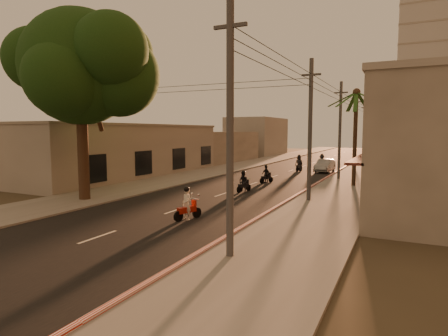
{
  "coord_description": "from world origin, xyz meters",
  "views": [
    {
      "loc": [
        11.61,
        -15.68,
        4.5
      ],
      "look_at": [
        1.36,
        5.55,
        2.18
      ],
      "focal_mm": 30.0,
      "sensor_mm": 36.0,
      "label": 1
    }
  ],
  "objects_px": {
    "scooter_red": "(187,205)",
    "scooter_far_b": "(322,163)",
    "broadleaf_tree": "(86,68)",
    "scooter_mid_a": "(243,182)",
    "scooter_far_a": "(299,164)",
    "parked_car": "(325,166)",
    "palm_tree": "(356,98)",
    "scooter_mid_b": "(266,175)"
  },
  "relations": [
    {
      "from": "scooter_red",
      "to": "scooter_far_b",
      "type": "bearing_deg",
      "value": 106.01
    },
    {
      "from": "scooter_red",
      "to": "broadleaf_tree",
      "type": "bearing_deg",
      "value": -173.38
    },
    {
      "from": "scooter_mid_a",
      "to": "scooter_far_a",
      "type": "relative_size",
      "value": 0.83
    },
    {
      "from": "broadleaf_tree",
      "to": "parked_car",
      "type": "height_order",
      "value": "broadleaf_tree"
    },
    {
      "from": "scooter_red",
      "to": "scooter_mid_a",
      "type": "xyz_separation_m",
      "value": [
        -0.82,
        9.35,
        -0.04
      ]
    },
    {
      "from": "broadleaf_tree",
      "to": "palm_tree",
      "type": "height_order",
      "value": "broadleaf_tree"
    },
    {
      "from": "scooter_far_b",
      "to": "parked_car",
      "type": "distance_m",
      "value": 1.6
    },
    {
      "from": "palm_tree",
      "to": "scooter_mid_a",
      "type": "relative_size",
      "value": 5.08
    },
    {
      "from": "broadleaf_tree",
      "to": "scooter_red",
      "type": "height_order",
      "value": "broadleaf_tree"
    },
    {
      "from": "scooter_mid_b",
      "to": "scooter_far_b",
      "type": "xyz_separation_m",
      "value": [
        2.29,
        12.71,
        0.16
      ]
    },
    {
      "from": "scooter_mid_b",
      "to": "scooter_far_a",
      "type": "xyz_separation_m",
      "value": [
        0.17,
        10.6,
        0.12
      ]
    },
    {
      "from": "scooter_mid_b",
      "to": "scooter_far_a",
      "type": "bearing_deg",
      "value": 113.02
    },
    {
      "from": "scooter_mid_a",
      "to": "scooter_mid_b",
      "type": "xyz_separation_m",
      "value": [
        -0.12,
        5.34,
        -0.01
      ]
    },
    {
      "from": "scooter_far_b",
      "to": "parked_car",
      "type": "height_order",
      "value": "scooter_far_b"
    },
    {
      "from": "scooter_red",
      "to": "scooter_far_a",
      "type": "bearing_deg",
      "value": 110.57
    },
    {
      "from": "broadleaf_tree",
      "to": "parked_car",
      "type": "bearing_deg",
      "value": 66.72
    },
    {
      "from": "palm_tree",
      "to": "scooter_red",
      "type": "distance_m",
      "value": 18.03
    },
    {
      "from": "scooter_mid_b",
      "to": "scooter_red",
      "type": "bearing_deg",
      "value": -62.4
    },
    {
      "from": "scooter_mid_a",
      "to": "scooter_far_b",
      "type": "xyz_separation_m",
      "value": [
        2.17,
        18.05,
        0.15
      ]
    },
    {
      "from": "palm_tree",
      "to": "broadleaf_tree",
      "type": "bearing_deg",
      "value": -136.52
    },
    {
      "from": "palm_tree",
      "to": "parked_car",
      "type": "height_order",
      "value": "palm_tree"
    },
    {
      "from": "scooter_mid_b",
      "to": "palm_tree",
      "type": "bearing_deg",
      "value": 31.8
    },
    {
      "from": "scooter_mid_a",
      "to": "scooter_far_b",
      "type": "relative_size",
      "value": 0.82
    },
    {
      "from": "palm_tree",
      "to": "scooter_far_b",
      "type": "height_order",
      "value": "palm_tree"
    },
    {
      "from": "scooter_mid_b",
      "to": "parked_car",
      "type": "xyz_separation_m",
      "value": [
        2.91,
        11.24,
        -0.02
      ]
    },
    {
      "from": "scooter_far_b",
      "to": "scooter_far_a",
      "type": "bearing_deg",
      "value": -124.66
    },
    {
      "from": "scooter_mid_a",
      "to": "palm_tree",
      "type": "bearing_deg",
      "value": 56.58
    },
    {
      "from": "scooter_red",
      "to": "scooter_far_b",
      "type": "xyz_separation_m",
      "value": [
        1.35,
        27.4,
        0.11
      ]
    },
    {
      "from": "parked_car",
      "to": "broadleaf_tree",
      "type": "bearing_deg",
      "value": -111.17
    },
    {
      "from": "scooter_far_a",
      "to": "scooter_far_b",
      "type": "distance_m",
      "value": 2.98
    },
    {
      "from": "scooter_mid_a",
      "to": "scooter_far_a",
      "type": "bearing_deg",
      "value": 104.4
    },
    {
      "from": "scooter_far_a",
      "to": "scooter_red",
      "type": "bearing_deg",
      "value": -84.11
    },
    {
      "from": "palm_tree",
      "to": "parked_car",
      "type": "xyz_separation_m",
      "value": [
        -4.24,
        10.26,
        -6.44
      ]
    },
    {
      "from": "palm_tree",
      "to": "parked_car",
      "type": "distance_m",
      "value": 12.83
    },
    {
      "from": "palm_tree",
      "to": "scooter_red",
      "type": "height_order",
      "value": "palm_tree"
    },
    {
      "from": "scooter_red",
      "to": "scooter_far_b",
      "type": "relative_size",
      "value": 0.89
    },
    {
      "from": "scooter_red",
      "to": "scooter_mid_b",
      "type": "relative_size",
      "value": 1.09
    },
    {
      "from": "scooter_red",
      "to": "scooter_mid_a",
      "type": "relative_size",
      "value": 1.08
    },
    {
      "from": "scooter_mid_a",
      "to": "scooter_red",
      "type": "bearing_deg",
      "value": -70.38
    },
    {
      "from": "broadleaf_tree",
      "to": "scooter_far_b",
      "type": "bearing_deg",
      "value": 69.13
    },
    {
      "from": "scooter_mid_a",
      "to": "scooter_far_b",
      "type": "distance_m",
      "value": 18.18
    },
    {
      "from": "broadleaf_tree",
      "to": "palm_tree",
      "type": "xyz_separation_m",
      "value": [
        14.61,
        13.86,
        -1.33
      ]
    }
  ]
}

